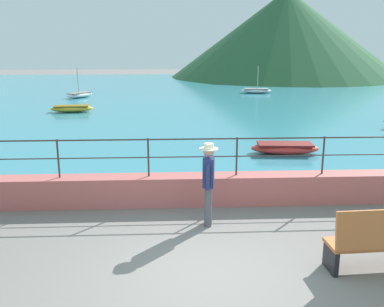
{
  "coord_description": "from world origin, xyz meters",
  "views": [
    {
      "loc": [
        -0.49,
        -6.21,
        3.66
      ],
      "look_at": [
        0.01,
        3.7,
        1.1
      ],
      "focal_mm": 39.54,
      "sensor_mm": 36.0,
      "label": 1
    }
  ],
  "objects_px": {
    "boat_0": "(285,148)",
    "boat_2": "(256,90)",
    "boat_4": "(80,95)",
    "bench_far": "(381,240)",
    "person_walking": "(208,180)",
    "boat_3": "(72,108)"
  },
  "relations": [
    {
      "from": "boat_0",
      "to": "boat_2",
      "type": "height_order",
      "value": "boat_2"
    },
    {
      "from": "boat_4",
      "to": "boat_0",
      "type": "bearing_deg",
      "value": -57.94
    },
    {
      "from": "boat_0",
      "to": "boat_2",
      "type": "bearing_deg",
      "value": 81.74
    },
    {
      "from": "bench_far",
      "to": "boat_0",
      "type": "bearing_deg",
      "value": 86.69
    },
    {
      "from": "person_walking",
      "to": "boat_4",
      "type": "distance_m",
      "value": 23.12
    },
    {
      "from": "bench_far",
      "to": "person_walking",
      "type": "relative_size",
      "value": 0.99
    },
    {
      "from": "person_walking",
      "to": "boat_4",
      "type": "height_order",
      "value": "boat_4"
    },
    {
      "from": "person_walking",
      "to": "boat_4",
      "type": "xyz_separation_m",
      "value": [
        -7.15,
        21.98,
        -0.71
      ]
    },
    {
      "from": "boat_0",
      "to": "boat_4",
      "type": "bearing_deg",
      "value": 122.06
    },
    {
      "from": "boat_3",
      "to": "boat_4",
      "type": "distance_m",
      "value": 6.72
    },
    {
      "from": "person_walking",
      "to": "boat_3",
      "type": "distance_m",
      "value": 16.55
    },
    {
      "from": "boat_2",
      "to": "boat_3",
      "type": "xyz_separation_m",
      "value": [
        -12.02,
        -8.75,
        -0.01
      ]
    },
    {
      "from": "boat_0",
      "to": "boat_3",
      "type": "distance_m",
      "value": 13.48
    },
    {
      "from": "bench_far",
      "to": "boat_4",
      "type": "bearing_deg",
      "value": 112.26
    },
    {
      "from": "boat_0",
      "to": "boat_4",
      "type": "distance_m",
      "value": 19.32
    },
    {
      "from": "boat_0",
      "to": "person_walking",
      "type": "bearing_deg",
      "value": -119.03
    },
    {
      "from": "bench_far",
      "to": "person_walking",
      "type": "distance_m",
      "value": 3.37
    },
    {
      "from": "bench_far",
      "to": "boat_0",
      "type": "relative_size",
      "value": 0.73
    },
    {
      "from": "boat_4",
      "to": "person_walking",
      "type": "bearing_deg",
      "value": -71.98
    },
    {
      "from": "person_walking",
      "to": "boat_0",
      "type": "distance_m",
      "value": 6.45
    },
    {
      "from": "boat_0",
      "to": "boat_3",
      "type": "bearing_deg",
      "value": 133.84
    },
    {
      "from": "bench_far",
      "to": "boat_3",
      "type": "distance_m",
      "value": 19.48
    }
  ]
}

